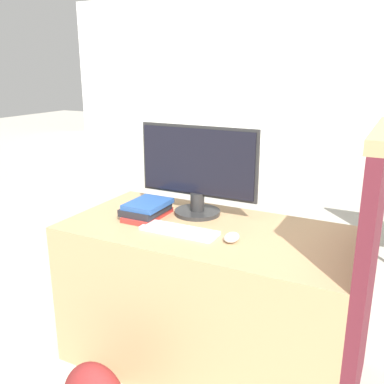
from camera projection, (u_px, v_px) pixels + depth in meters
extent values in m
cube|color=white|center=(365.00, 70.00, 7.03)|extent=(12.00, 0.06, 2.80)
cube|color=tan|center=(207.00, 297.00, 2.10)|extent=(1.36, 0.69, 0.73)
cube|color=#5B1E28|center=(365.00, 287.00, 1.73)|extent=(0.05, 0.68, 1.19)
cube|color=tan|center=(384.00, 134.00, 1.55)|extent=(0.07, 0.68, 0.05)
cylinder|color=#282828|center=(197.00, 212.00, 2.19)|extent=(0.23, 0.23, 0.02)
cylinder|color=#282828|center=(197.00, 202.00, 2.17)|extent=(0.07, 0.07, 0.09)
cube|color=#282828|center=(198.00, 161.00, 2.11)|extent=(0.63, 0.01, 0.35)
cube|color=black|center=(197.00, 161.00, 2.11)|extent=(0.60, 0.02, 0.33)
cube|color=white|center=(179.00, 231.00, 1.94)|extent=(0.36, 0.12, 0.02)
ellipsoid|color=silver|center=(232.00, 237.00, 1.84)|extent=(0.06, 0.09, 0.04)
cube|color=#B72D28|center=(148.00, 215.00, 2.14)|extent=(0.15, 0.27, 0.02)
cube|color=#232328|center=(146.00, 209.00, 2.13)|extent=(0.18, 0.23, 0.03)
cube|color=#285199|center=(148.00, 204.00, 2.13)|extent=(0.17, 0.23, 0.02)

